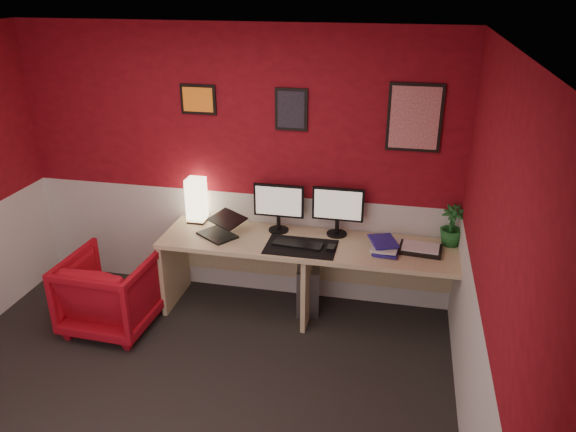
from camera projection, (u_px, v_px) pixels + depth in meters
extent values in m
cube|color=black|center=(171.00, 410.00, 3.97)|extent=(4.00, 3.50, 0.01)
cube|color=white|center=(131.00, 45.00, 2.97)|extent=(4.00, 3.50, 0.01)
cube|color=maroon|center=(236.00, 167.00, 5.04)|extent=(4.00, 0.01, 2.50)
cube|color=maroon|center=(490.00, 288.00, 3.09)|extent=(0.01, 3.50, 2.50)
cube|color=silver|center=(238.00, 242.00, 5.34)|extent=(4.00, 0.01, 1.00)
cube|color=silver|center=(471.00, 395.00, 3.39)|extent=(0.01, 3.50, 1.00)
cube|color=tan|center=(309.00, 279.00, 4.94)|extent=(2.60, 0.65, 0.73)
cube|color=#FFE5B2|center=(197.00, 201.00, 5.13)|extent=(0.16, 0.16, 0.40)
cube|color=black|center=(217.00, 225.00, 4.87)|extent=(0.40, 0.38, 0.22)
cube|color=black|center=(278.00, 201.00, 4.90)|extent=(0.45, 0.06, 0.58)
cube|color=black|center=(338.00, 204.00, 4.83)|extent=(0.45, 0.06, 0.58)
cube|color=black|center=(301.00, 247.00, 4.71)|extent=(0.60, 0.38, 0.01)
cube|color=black|center=(298.00, 244.00, 4.73)|extent=(0.43, 0.17, 0.02)
cube|color=black|center=(331.00, 248.00, 4.66)|extent=(0.06, 0.10, 0.03)
imported|color=navy|center=(374.00, 248.00, 4.66)|extent=(0.24, 0.30, 0.03)
imported|color=silver|center=(373.00, 244.00, 4.68)|extent=(0.25, 0.32, 0.02)
imported|color=navy|center=(371.00, 242.00, 4.66)|extent=(0.28, 0.33, 0.03)
cube|color=black|center=(420.00, 249.00, 4.64)|extent=(0.37, 0.28, 0.03)
imported|color=#19591E|center=(452.00, 226.00, 4.69)|extent=(0.23, 0.23, 0.35)
cube|color=#99999E|center=(308.00, 284.00, 5.14)|extent=(0.27, 0.47, 0.45)
imported|color=#A50D19|center=(112.00, 291.00, 4.81)|extent=(0.75, 0.77, 0.67)
cube|color=orange|center=(198.00, 99.00, 4.85)|extent=(0.32, 0.02, 0.26)
cube|color=black|center=(291.00, 109.00, 4.71)|extent=(0.28, 0.02, 0.36)
cube|color=red|center=(415.00, 118.00, 4.52)|extent=(0.44, 0.02, 0.56)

